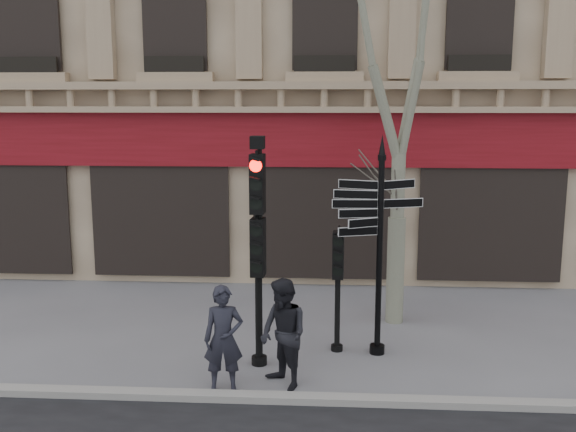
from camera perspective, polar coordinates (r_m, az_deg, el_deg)
name	(u,v)px	position (r m, az deg, el deg)	size (l,w,h in m)	color
ground	(320,366)	(11.33, 2.85, -13.14)	(80.00, 80.00, 0.00)	slate
kerb	(319,399)	(10.03, 2.75, -15.97)	(80.00, 0.25, 0.12)	gray
fingerpost	(381,209)	(11.23, 8.23, 0.61)	(1.83, 1.83, 3.93)	black
traffic_signal_main	(258,223)	(10.66, -2.67, -0.67)	(0.45, 0.34, 3.92)	black
traffic_signal_secondary	(338,268)	(11.49, 4.46, -4.64)	(0.39, 0.29, 2.22)	black
plane_tree	(403,25)	(12.93, 10.18, 16.40)	(3.18, 3.18, 8.44)	gray
pedestrian_a	(224,339)	(10.18, -5.75, -10.81)	(0.62, 0.40, 1.69)	black
pedestrian_b	(283,334)	(10.22, -0.41, -10.46)	(0.85, 0.67, 1.76)	black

